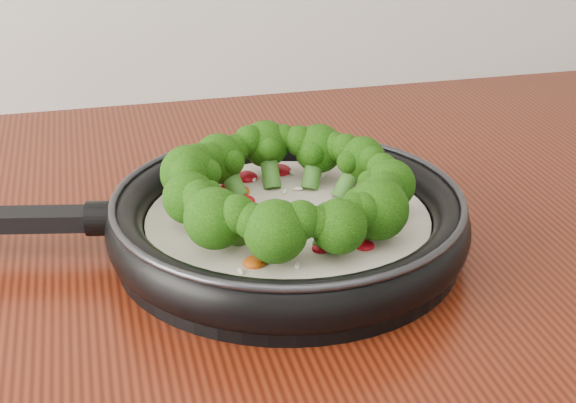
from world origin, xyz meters
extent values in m
cylinder|color=black|center=(-0.12, 1.04, 0.91)|extent=(0.37, 0.37, 0.01)
torus|color=black|center=(-0.12, 1.04, 0.93)|extent=(0.39, 0.39, 0.03)
torus|color=#2D2D33|center=(-0.12, 1.04, 0.95)|extent=(0.38, 0.38, 0.01)
cube|color=black|center=(-0.37, 1.09, 0.94)|extent=(0.20, 0.07, 0.02)
cylinder|color=black|center=(-0.29, 1.07, 0.94)|extent=(0.04, 0.04, 0.03)
cylinder|color=beige|center=(-0.12, 1.04, 0.92)|extent=(0.31, 0.31, 0.02)
ellipsoid|color=#AA0812|center=(-0.07, 0.96, 0.94)|extent=(0.02, 0.02, 0.01)
ellipsoid|color=#AA0812|center=(-0.15, 1.02, 0.94)|extent=(0.03, 0.03, 0.01)
ellipsoid|color=#C24B0C|center=(-0.15, 0.97, 0.94)|extent=(0.02, 0.02, 0.01)
ellipsoid|color=#AA0812|center=(-0.10, 1.14, 0.94)|extent=(0.03, 0.03, 0.01)
ellipsoid|color=#AA0812|center=(-0.16, 1.04, 0.94)|extent=(0.03, 0.03, 0.01)
ellipsoid|color=#C24B0C|center=(-0.14, 1.04, 0.94)|extent=(0.03, 0.03, 0.01)
ellipsoid|color=#AA0812|center=(-0.17, 1.09, 0.94)|extent=(0.03, 0.03, 0.01)
ellipsoid|color=#AA0812|center=(-0.11, 0.97, 0.94)|extent=(0.02, 0.02, 0.01)
ellipsoid|color=#C24B0C|center=(-0.15, 1.05, 0.94)|extent=(0.02, 0.02, 0.01)
ellipsoid|color=#AA0812|center=(-0.16, 1.11, 0.94)|extent=(0.02, 0.02, 0.01)
ellipsoid|color=#AA0812|center=(-0.03, 1.09, 0.94)|extent=(0.02, 0.02, 0.01)
ellipsoid|color=#C24B0C|center=(-0.17, 0.96, 0.94)|extent=(0.03, 0.03, 0.01)
ellipsoid|color=#AA0812|center=(-0.16, 0.99, 0.94)|extent=(0.02, 0.02, 0.01)
ellipsoid|color=#AA0812|center=(-0.05, 1.01, 0.94)|extent=(0.02, 0.02, 0.01)
ellipsoid|color=#C24B0C|center=(-0.15, 1.10, 0.94)|extent=(0.03, 0.03, 0.01)
ellipsoid|color=#AA0812|center=(-0.14, 1.13, 0.94)|extent=(0.03, 0.03, 0.01)
ellipsoid|color=#AA0812|center=(-0.05, 1.04, 0.94)|extent=(0.02, 0.02, 0.01)
ellipsoid|color=#C24B0C|center=(-0.12, 1.02, 0.94)|extent=(0.03, 0.03, 0.01)
ellipsoid|color=#AA0812|center=(-0.15, 1.08, 0.94)|extent=(0.02, 0.02, 0.01)
ellipsoid|color=#AA0812|center=(-0.02, 1.02, 0.94)|extent=(0.02, 0.02, 0.01)
ellipsoid|color=white|center=(-0.18, 1.01, 0.93)|extent=(0.01, 0.01, 0.00)
ellipsoid|color=white|center=(-0.13, 0.94, 0.94)|extent=(0.01, 0.01, 0.00)
ellipsoid|color=white|center=(-0.13, 1.05, 0.93)|extent=(0.01, 0.01, 0.00)
ellipsoid|color=white|center=(-0.13, 1.12, 0.94)|extent=(0.01, 0.01, 0.00)
ellipsoid|color=white|center=(-0.10, 1.09, 0.94)|extent=(0.01, 0.01, 0.00)
ellipsoid|color=white|center=(-0.11, 1.04, 0.94)|extent=(0.01, 0.01, 0.00)
ellipsoid|color=white|center=(-0.17, 1.06, 0.94)|extent=(0.01, 0.01, 0.00)
ellipsoid|color=white|center=(-0.16, 1.05, 0.94)|extent=(0.01, 0.01, 0.00)
ellipsoid|color=white|center=(-0.05, 1.06, 0.93)|extent=(0.01, 0.01, 0.00)
ellipsoid|color=white|center=(-0.20, 1.08, 0.93)|extent=(0.01, 0.01, 0.00)
ellipsoid|color=white|center=(-0.04, 0.97, 0.94)|extent=(0.01, 0.01, 0.00)
ellipsoid|color=white|center=(-0.11, 1.09, 0.94)|extent=(0.01, 0.01, 0.00)
ellipsoid|color=white|center=(-0.14, 1.00, 0.93)|extent=(0.01, 0.01, 0.00)
ellipsoid|color=white|center=(-0.20, 1.06, 0.94)|extent=(0.01, 0.00, 0.00)
ellipsoid|color=white|center=(-0.15, 1.06, 0.94)|extent=(0.01, 0.01, 0.00)
ellipsoid|color=white|center=(-0.12, 1.04, 0.94)|extent=(0.01, 0.01, 0.00)
ellipsoid|color=white|center=(-0.12, 0.98, 0.93)|extent=(0.01, 0.01, 0.00)
ellipsoid|color=white|center=(-0.18, 0.95, 0.94)|extent=(0.01, 0.01, 0.00)
ellipsoid|color=white|center=(-0.08, 1.01, 0.94)|extent=(0.01, 0.01, 0.00)
ellipsoid|color=white|center=(-0.14, 1.06, 0.94)|extent=(0.01, 0.01, 0.00)
ellipsoid|color=white|center=(-0.18, 1.02, 0.93)|extent=(0.01, 0.01, 0.00)
ellipsoid|color=white|center=(-0.06, 1.12, 0.93)|extent=(0.01, 0.01, 0.00)
ellipsoid|color=white|center=(-0.06, 1.03, 0.94)|extent=(0.01, 0.01, 0.00)
ellipsoid|color=white|center=(-0.19, 1.02, 0.93)|extent=(0.01, 0.01, 0.00)
ellipsoid|color=white|center=(-0.21, 1.01, 0.94)|extent=(0.01, 0.01, 0.00)
ellipsoid|color=white|center=(-0.09, 1.13, 0.94)|extent=(0.01, 0.01, 0.00)
cylinder|color=#47862B|center=(-0.05, 1.02, 0.95)|extent=(0.04, 0.03, 0.04)
sphere|color=black|center=(-0.03, 1.01, 0.97)|extent=(0.05, 0.05, 0.05)
sphere|color=black|center=(-0.03, 1.03, 0.98)|extent=(0.03, 0.03, 0.03)
sphere|color=black|center=(-0.04, 1.00, 0.97)|extent=(0.03, 0.03, 0.03)
sphere|color=black|center=(-0.05, 1.02, 0.97)|extent=(0.03, 0.03, 0.02)
cylinder|color=#47862B|center=(-0.05, 1.07, 0.95)|extent=(0.04, 0.03, 0.04)
sphere|color=black|center=(-0.04, 1.08, 0.97)|extent=(0.05, 0.05, 0.04)
sphere|color=black|center=(-0.05, 1.09, 0.98)|extent=(0.03, 0.03, 0.03)
sphere|color=black|center=(-0.03, 1.06, 0.97)|extent=(0.03, 0.03, 0.03)
sphere|color=black|center=(-0.05, 1.07, 0.97)|extent=(0.03, 0.03, 0.02)
cylinder|color=#47862B|center=(-0.08, 1.10, 0.95)|extent=(0.03, 0.04, 0.04)
sphere|color=black|center=(-0.07, 1.11, 0.97)|extent=(0.06, 0.06, 0.05)
sphere|color=black|center=(-0.09, 1.12, 0.98)|extent=(0.04, 0.04, 0.03)
sphere|color=black|center=(-0.06, 1.10, 0.97)|extent=(0.03, 0.03, 0.03)
sphere|color=black|center=(-0.08, 1.10, 0.97)|extent=(0.03, 0.03, 0.02)
cylinder|color=#47862B|center=(-0.12, 1.11, 0.95)|extent=(0.02, 0.04, 0.04)
sphere|color=black|center=(-0.12, 1.13, 0.97)|extent=(0.06, 0.06, 0.05)
sphere|color=black|center=(-0.14, 1.12, 0.98)|extent=(0.03, 0.03, 0.03)
sphere|color=black|center=(-0.10, 1.13, 0.98)|extent=(0.03, 0.03, 0.03)
sphere|color=black|center=(-0.12, 1.11, 0.97)|extent=(0.03, 0.03, 0.02)
cylinder|color=#47862B|center=(-0.16, 1.10, 0.95)|extent=(0.03, 0.04, 0.04)
sphere|color=black|center=(-0.17, 1.11, 0.97)|extent=(0.06, 0.06, 0.05)
sphere|color=black|center=(-0.18, 1.10, 0.97)|extent=(0.04, 0.04, 0.03)
sphere|color=black|center=(-0.15, 1.12, 0.97)|extent=(0.03, 0.03, 0.03)
sphere|color=black|center=(-0.16, 1.10, 0.97)|extent=(0.03, 0.03, 0.02)
cylinder|color=#47862B|center=(-0.19, 1.07, 0.95)|extent=(0.04, 0.03, 0.04)
sphere|color=black|center=(-0.21, 1.08, 0.97)|extent=(0.06, 0.06, 0.05)
sphere|color=black|center=(-0.21, 1.06, 0.98)|extent=(0.04, 0.04, 0.03)
sphere|color=black|center=(-0.19, 1.09, 0.98)|extent=(0.04, 0.04, 0.03)
sphere|color=black|center=(-0.19, 1.07, 0.97)|extent=(0.03, 0.03, 0.03)
cylinder|color=#47862B|center=(-0.19, 1.03, 0.95)|extent=(0.03, 0.02, 0.04)
sphere|color=black|center=(-0.21, 1.03, 0.96)|extent=(0.06, 0.06, 0.05)
sphere|color=black|center=(-0.20, 1.02, 0.97)|extent=(0.04, 0.04, 0.03)
sphere|color=black|center=(-0.21, 1.05, 0.97)|extent=(0.03, 0.03, 0.03)
sphere|color=black|center=(-0.19, 1.03, 0.97)|extent=(0.03, 0.03, 0.02)
cylinder|color=#47862B|center=(-0.18, 0.99, 0.95)|extent=(0.04, 0.03, 0.04)
sphere|color=black|center=(-0.20, 0.98, 0.97)|extent=(0.06, 0.06, 0.05)
sphere|color=black|center=(-0.18, 0.97, 0.98)|extent=(0.04, 0.04, 0.03)
sphere|color=black|center=(-0.20, 1.00, 0.97)|extent=(0.04, 0.04, 0.03)
sphere|color=black|center=(-0.18, 0.99, 0.97)|extent=(0.03, 0.03, 0.03)
cylinder|color=#47862B|center=(-0.15, 0.97, 0.95)|extent=(0.03, 0.04, 0.04)
sphere|color=black|center=(-0.15, 0.95, 0.97)|extent=(0.06, 0.06, 0.05)
sphere|color=black|center=(-0.13, 0.95, 0.97)|extent=(0.04, 0.04, 0.03)
sphere|color=black|center=(-0.17, 0.96, 0.97)|extent=(0.04, 0.04, 0.03)
sphere|color=black|center=(-0.15, 0.97, 0.97)|extent=(0.03, 0.03, 0.03)
cylinder|color=#47862B|center=(-0.10, 0.96, 0.95)|extent=(0.02, 0.04, 0.04)
sphere|color=black|center=(-0.10, 0.95, 0.97)|extent=(0.06, 0.06, 0.05)
sphere|color=black|center=(-0.08, 0.96, 0.97)|extent=(0.03, 0.03, 0.03)
sphere|color=black|center=(-0.12, 0.95, 0.97)|extent=(0.03, 0.03, 0.03)
sphere|color=black|center=(-0.10, 0.97, 0.97)|extent=(0.03, 0.03, 0.02)
cylinder|color=#47862B|center=(-0.07, 0.98, 0.95)|extent=(0.04, 0.04, 0.04)
sphere|color=black|center=(-0.06, 0.97, 0.97)|extent=(0.06, 0.06, 0.05)
sphere|color=black|center=(-0.05, 0.99, 0.98)|extent=(0.04, 0.04, 0.03)
sphere|color=black|center=(-0.08, 0.96, 0.97)|extent=(0.04, 0.04, 0.03)
sphere|color=black|center=(-0.07, 0.98, 0.97)|extent=(0.03, 0.03, 0.03)
camera|label=1|loc=(-0.29, 0.35, 1.29)|focal=53.40mm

